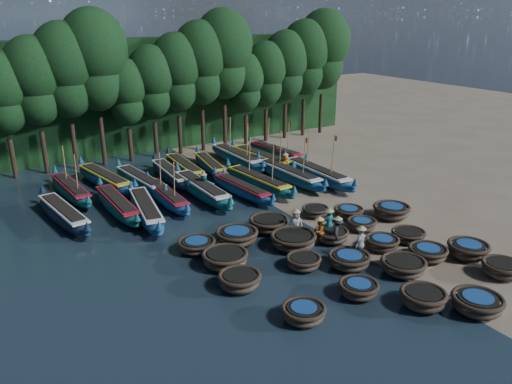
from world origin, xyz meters
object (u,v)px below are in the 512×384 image
coracle_7 (403,266)px  long_boat_11 (140,181)px  coracle_13 (382,243)px  long_boat_9 (71,190)px  long_boat_12 (171,174)px  long_boat_16 (261,159)px  coracle_12 (349,260)px  coracle_3 (477,303)px  coracle_9 (468,249)px  long_boat_15 (237,157)px  fisherman_6 (285,163)px  coracle_2 (423,298)px  coracle_23 (315,211)px  fisherman_2 (319,230)px  long_boat_5 (242,189)px  long_boat_7 (289,175)px  long_boat_17 (276,152)px  long_boat_13 (184,167)px  long_boat_2 (146,210)px  fisherman_3 (337,231)px  coracle_5 (304,313)px  coracle_14 (408,235)px  coracle_19 (391,211)px  coracle_17 (331,235)px  coracle_21 (237,236)px  coracle_20 (197,245)px  coracle_22 (269,224)px  coracle_8 (428,253)px  long_boat_3 (166,196)px  coracle_18 (362,224)px  long_boat_8 (317,174)px  coracle_24 (349,212)px  coracle_16 (293,240)px  coracle_6 (359,289)px  fisherman_5 (204,184)px  long_boat_10 (104,179)px  fisherman_4 (360,243)px  long_boat_0 (64,214)px  coracle_11 (304,262)px  coracle_4 (502,268)px  coracle_10 (240,280)px  long_boat_4 (202,189)px

coracle_7 → long_boat_11: (-6.56, 19.05, 0.12)m
coracle_13 → long_boat_9: bearing=125.8°
long_boat_12 → long_boat_16: bearing=2.1°
coracle_12 → coracle_3: bearing=-71.8°
coracle_9 → long_boat_15: (-1.75, 21.29, 0.12)m
long_boat_16 → fisherman_6: bearing=-88.7°
coracle_2 → coracle_23: (2.44, 10.60, -0.10)m
fisherman_2 → long_boat_5: bearing=-110.8°
long_boat_7 → long_boat_17: (2.83, 5.98, -0.05)m
fisherman_6 → long_boat_13: bearing=-127.8°
long_boat_2 → fisherman_3: 11.91m
coracle_5 → fisherman_6: size_ratio=1.01×
coracle_2 → coracle_14: 6.78m
coracle_19 → coracle_17: bearing=-172.5°
coracle_21 → coracle_20: bearing=173.3°
coracle_20 → coracle_22: bearing=2.4°
coracle_8 → long_boat_13: (-4.66, 20.12, 0.12)m
long_boat_3 → coracle_13: bearing=-58.9°
coracle_18 → long_boat_8: 9.18m
coracle_20 → coracle_24: 10.07m
long_boat_7 → long_boat_9: size_ratio=1.09×
coracle_16 → long_boat_5: size_ratio=0.35×
coracle_6 → fisherman_5: (-0.05, 15.56, 0.43)m
fisherman_3 → coracle_21: bearing=97.2°
coracle_19 → long_boat_3: long_boat_3 is taller
coracle_12 → long_boat_9: long_boat_9 is taller
long_boat_10 → long_boat_7: bearing=-36.7°
coracle_6 → fisherman_3: size_ratio=1.20×
coracle_23 → long_boat_8: 6.99m
coracle_3 → fisherman_4: 6.32m
coracle_22 → long_boat_12: (-1.24, 11.78, 0.06)m
coracle_20 → long_boat_0: long_boat_0 is taller
coracle_19 → long_boat_10: (-13.48, 15.35, 0.10)m
long_boat_8 → fisherman_6: (-0.99, 2.70, 0.29)m
coracle_11 → long_boat_2: bearing=112.9°
coracle_4 → long_boat_16: size_ratio=0.23×
coracle_17 → long_boat_2: (-7.58, 8.71, 0.16)m
fisherman_6 → coracle_17: bearing=-28.4°
coracle_20 → long_boat_10: 13.29m
long_boat_16 → fisherman_3: 15.89m
coracle_10 → long_boat_16: bearing=54.9°
long_boat_0 → long_boat_11: (6.14, 3.69, 0.00)m
coracle_14 → long_boat_4: bearing=118.2°
coracle_21 → fisherman_3: (4.54, -3.08, 0.40)m
coracle_24 → fisherman_3: bearing=-140.5°
coracle_2 → coracle_16: bearing=100.1°
long_boat_17 → fisherman_2: (-7.67, -15.68, 0.29)m
long_boat_5 → coracle_12: bearing=-97.9°
coracle_5 → coracle_3: bearing=-26.8°
coracle_16 → long_boat_7: long_boat_7 is taller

